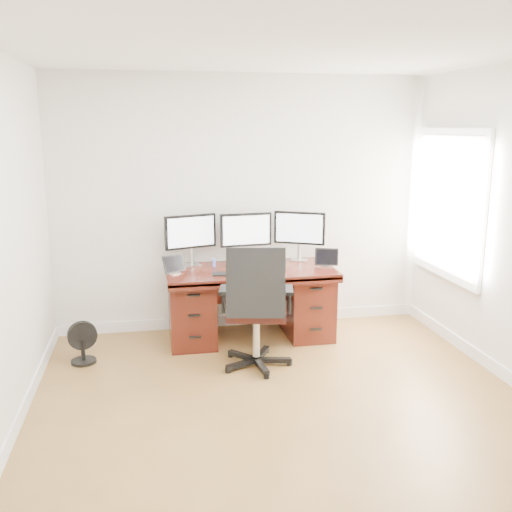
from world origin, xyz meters
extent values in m
plane|color=olive|center=(0.00, 0.00, 0.00)|extent=(4.50, 4.50, 0.00)
cube|color=silver|center=(0.00, 2.25, 1.35)|extent=(4.00, 0.10, 2.70)
cube|color=white|center=(1.97, 1.50, 1.40)|extent=(0.04, 1.30, 1.50)
cube|color=white|center=(1.95, 1.50, 1.40)|extent=(0.01, 1.15, 1.35)
cube|color=#42140D|center=(0.00, 1.80, 0.72)|extent=(1.70, 0.80, 0.05)
cube|color=#42140D|center=(-0.60, 1.83, 0.35)|extent=(0.45, 0.70, 0.70)
cube|color=#42140D|center=(0.60, 1.83, 0.35)|extent=(0.45, 0.70, 0.70)
cube|color=black|center=(0.00, 2.10, 0.50)|extent=(0.74, 0.03, 0.40)
cylinder|color=black|center=(-0.07, 1.12, 0.04)|extent=(0.73, 0.73, 0.09)
cylinder|color=silver|center=(-0.07, 1.12, 0.31)|extent=(0.07, 0.07, 0.44)
cube|color=black|center=(-0.07, 1.12, 0.53)|extent=(0.62, 0.60, 0.08)
cube|color=black|center=(-0.12, 0.88, 0.86)|extent=(0.51, 0.16, 0.60)
cube|color=black|center=(-0.36, 1.18, 0.73)|extent=(0.12, 0.27, 0.03)
cube|color=black|center=(0.22, 1.06, 0.73)|extent=(0.12, 0.27, 0.03)
cylinder|color=black|center=(-1.65, 1.47, 0.01)|extent=(0.23, 0.23, 0.03)
cylinder|color=black|center=(-1.65, 1.47, 0.13)|extent=(0.04, 0.04, 0.19)
cylinder|color=black|center=(-1.65, 1.47, 0.26)|extent=(0.28, 0.11, 0.27)
cube|color=silver|center=(-0.58, 2.07, 0.76)|extent=(0.21, 0.19, 0.01)
cylinder|color=silver|center=(-0.58, 2.07, 0.84)|extent=(0.04, 0.04, 0.18)
cube|color=black|center=(-0.58, 2.07, 1.10)|extent=(0.54, 0.19, 0.35)
cube|color=white|center=(-0.57, 2.05, 1.10)|extent=(0.48, 0.15, 0.30)
cube|color=silver|center=(0.00, 2.07, 0.76)|extent=(0.19, 0.16, 0.01)
cylinder|color=silver|center=(0.00, 2.07, 0.84)|extent=(0.04, 0.04, 0.18)
cube|color=black|center=(0.00, 2.07, 1.10)|extent=(0.55, 0.09, 0.35)
cube|color=white|center=(0.00, 2.05, 1.10)|extent=(0.50, 0.05, 0.30)
cube|color=silver|center=(0.58, 2.07, 0.76)|extent=(0.22, 0.21, 0.01)
cylinder|color=silver|center=(0.58, 2.07, 0.84)|extent=(0.04, 0.04, 0.18)
cube|color=black|center=(0.58, 2.07, 1.10)|extent=(0.51, 0.28, 0.35)
cube|color=white|center=(0.57, 2.05, 1.10)|extent=(0.45, 0.23, 0.30)
cube|color=silver|center=(-0.77, 1.75, 0.76)|extent=(0.13, 0.12, 0.01)
cube|color=black|center=(-0.77, 1.75, 0.85)|extent=(0.24, 0.18, 0.17)
cube|color=silver|center=(0.79, 1.75, 0.76)|extent=(0.12, 0.11, 0.01)
cube|color=black|center=(0.79, 1.75, 0.85)|extent=(0.25, 0.14, 0.17)
cube|color=white|center=(0.01, 1.66, 0.76)|extent=(0.27, 0.19, 0.01)
cube|color=silver|center=(0.23, 1.60, 0.76)|extent=(0.18, 0.18, 0.01)
cube|color=black|center=(-0.30, 1.63, 0.76)|extent=(0.25, 0.18, 0.01)
cube|color=black|center=(-0.03, 1.83, 0.76)|extent=(0.15, 0.10, 0.01)
cylinder|color=#627BF2|center=(-0.36, 1.95, 0.78)|extent=(0.03, 0.03, 0.06)
sphere|color=#627BF2|center=(-0.36, 1.95, 0.82)|extent=(0.04, 0.04, 0.04)
cylinder|color=#E0CF69|center=(-0.22, 1.95, 0.78)|extent=(0.03, 0.03, 0.06)
sphere|color=#E0CF69|center=(-0.22, 1.95, 0.82)|extent=(0.04, 0.04, 0.04)
cylinder|color=brown|center=(-0.13, 1.95, 0.78)|extent=(0.03, 0.03, 0.06)
sphere|color=brown|center=(-0.13, 1.95, 0.82)|extent=(0.04, 0.04, 0.04)
cylinder|color=#EF9650|center=(0.12, 1.95, 0.78)|extent=(0.03, 0.03, 0.06)
sphere|color=#EF9650|center=(0.12, 1.95, 0.82)|extent=(0.04, 0.04, 0.04)
cylinder|color=pink|center=(0.22, 1.95, 0.78)|extent=(0.03, 0.03, 0.06)
sphere|color=pink|center=(0.22, 1.95, 0.82)|extent=(0.04, 0.04, 0.04)
camera|label=1|loc=(-0.98, -3.73, 2.16)|focal=40.00mm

